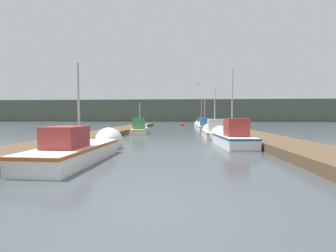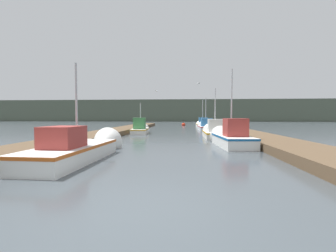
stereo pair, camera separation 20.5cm
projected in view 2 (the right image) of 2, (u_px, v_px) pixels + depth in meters
ground_plane at (140, 210)px, 4.00m from camera, size 200.00×200.00×0.00m
dock_left at (112, 132)px, 20.35m from camera, size 2.67×40.00×0.40m
dock_right at (242, 133)px, 19.51m from camera, size 2.67×40.00×0.40m
distant_shore_ridge at (182, 111)px, 75.29m from camera, size 120.00×16.00×6.69m
fishing_boat_0 at (83, 148)px, 9.05m from camera, size 1.83×5.92×4.17m
fishing_boat_1 at (230, 137)px, 12.88m from camera, size 1.85×4.74×4.73m
fishing_boat_2 at (214, 132)px, 18.06m from camera, size 1.74×4.81×4.41m
fishing_boat_3 at (141, 128)px, 22.24m from camera, size 1.80×5.05×3.37m
fishing_boat_4 at (205, 126)px, 26.88m from camera, size 1.76×5.14×4.37m
fishing_boat_5 at (202, 125)px, 32.35m from camera, size 1.76×4.66×4.48m
mooring_piling_0 at (230, 130)px, 18.39m from camera, size 0.32×0.32×1.03m
mooring_piling_1 at (245, 135)px, 14.02m from camera, size 0.33×0.33×1.03m
channel_buoy at (184, 125)px, 39.09m from camera, size 0.64×0.64×1.14m
seagull_lead at (157, 91)px, 24.34m from camera, size 0.31×0.56×0.12m
seagull_1 at (198, 84)px, 22.20m from camera, size 0.35×0.54×0.12m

